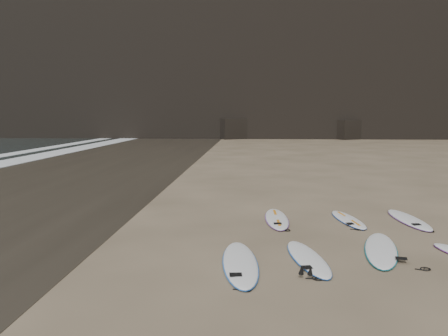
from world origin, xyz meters
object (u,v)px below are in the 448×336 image
(surfboard_0, at_px, (240,262))
(surfboard_2, at_px, (381,249))
(surfboard_6, at_px, (348,219))
(surfboard_1, at_px, (308,258))
(surfboard_5, at_px, (277,218))
(surfboard_7, at_px, (409,219))

(surfboard_0, bearing_deg, surfboard_2, 14.26)
(surfboard_2, bearing_deg, surfboard_6, 106.27)
(surfboard_1, height_order, surfboard_5, surfboard_5)
(surfboard_0, xyz_separation_m, surfboard_7, (4.67, 3.90, -0.00))
(surfboard_2, distance_m, surfboard_7, 3.26)
(surfboard_2, height_order, surfboard_7, surfboard_2)
(surfboard_1, relative_size, surfboard_5, 0.94)
(surfboard_6, bearing_deg, surfboard_0, -136.25)
(surfboard_1, distance_m, surfboard_5, 3.41)
(surfboard_1, bearing_deg, surfboard_7, 37.72)
(surfboard_5, bearing_deg, surfboard_1, -84.16)
(surfboard_1, relative_size, surfboard_2, 0.89)
(surfboard_1, relative_size, surfboard_6, 1.08)
(surfboard_0, bearing_deg, surfboard_1, 10.93)
(surfboard_5, xyz_separation_m, surfboard_6, (2.01, 0.06, -0.01))
(surfboard_0, height_order, surfboard_6, surfboard_0)
(surfboard_1, distance_m, surfboard_7, 4.80)
(surfboard_1, height_order, surfboard_6, surfboard_1)
(surfboard_1, bearing_deg, surfboard_0, -173.49)
(surfboard_6, height_order, surfboard_7, surfboard_7)
(surfboard_1, height_order, surfboard_2, surfboard_2)
(surfboard_2, relative_size, surfboard_5, 1.06)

